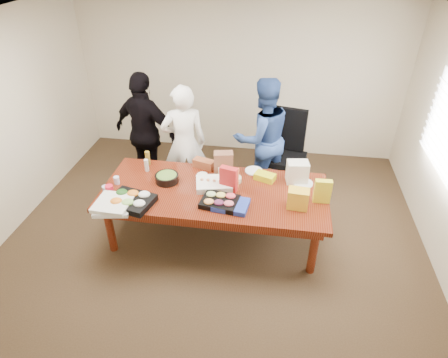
% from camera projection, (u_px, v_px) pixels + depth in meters
% --- Properties ---
extents(floor, '(5.50, 5.00, 0.02)m').
position_uv_depth(floor, '(215.00, 236.00, 5.17)').
color(floor, '#47301E').
rests_on(floor, ground).
extents(ceiling, '(5.50, 5.00, 0.02)m').
position_uv_depth(ceiling, '(211.00, 24.00, 3.67)').
color(ceiling, white).
rests_on(ceiling, wall_back).
extents(wall_back, '(5.50, 0.04, 2.70)m').
position_uv_depth(wall_back, '(239.00, 78.00, 6.48)').
color(wall_back, beige).
rests_on(wall_back, floor).
extents(wall_front, '(5.50, 0.04, 2.70)m').
position_uv_depth(wall_front, '(143.00, 341.00, 2.36)').
color(wall_front, beige).
rests_on(wall_front, floor).
extents(window_blinds, '(0.04, 1.36, 1.00)m').
position_uv_depth(window_blinds, '(446.00, 129.00, 4.50)').
color(window_blinds, beige).
rests_on(window_blinds, wall_right).
extents(conference_table, '(2.80, 1.20, 0.75)m').
position_uv_depth(conference_table, '(215.00, 214.00, 4.96)').
color(conference_table, '#4C1C0F').
rests_on(conference_table, floor).
extents(office_chair, '(0.75, 0.75, 1.23)m').
position_uv_depth(office_chair, '(287.00, 156.00, 5.73)').
color(office_chair, black).
rests_on(office_chair, floor).
extents(person_center, '(0.74, 0.60, 1.76)m').
position_uv_depth(person_center, '(184.00, 144.00, 5.50)').
color(person_center, white).
rests_on(person_center, floor).
extents(person_right, '(1.10, 1.02, 1.81)m').
position_uv_depth(person_right, '(262.00, 138.00, 5.60)').
color(person_right, '#2A478B').
rests_on(person_right, floor).
extents(person_left, '(1.17, 0.78, 1.84)m').
position_uv_depth(person_left, '(146.00, 133.00, 5.70)').
color(person_left, black).
rests_on(person_left, floor).
extents(veggie_tray, '(0.59, 0.50, 0.08)m').
position_uv_depth(veggie_tray, '(131.00, 201.00, 4.50)').
color(veggie_tray, black).
rests_on(veggie_tray, conference_table).
extents(fruit_tray, '(0.47, 0.40, 0.07)m').
position_uv_depth(fruit_tray, '(220.00, 202.00, 4.50)').
color(fruit_tray, black).
rests_on(fruit_tray, conference_table).
extents(sheet_cake, '(0.51, 0.43, 0.08)m').
position_uv_depth(sheet_cake, '(214.00, 184.00, 4.81)').
color(sheet_cake, white).
rests_on(sheet_cake, conference_table).
extents(salad_bowl, '(0.33, 0.33, 0.10)m').
position_uv_depth(salad_bowl, '(167.00, 178.00, 4.90)').
color(salad_bowl, black).
rests_on(salad_bowl, conference_table).
extents(chip_bag_blue, '(0.44, 0.35, 0.06)m').
position_uv_depth(chip_bag_blue, '(231.00, 205.00, 4.46)').
color(chip_bag_blue, '#1F359E').
rests_on(chip_bag_blue, conference_table).
extents(chip_bag_red, '(0.23, 0.14, 0.32)m').
position_uv_depth(chip_bag_red, '(229.00, 179.00, 4.68)').
color(chip_bag_red, red).
rests_on(chip_bag_red, conference_table).
extents(chip_bag_yellow, '(0.20, 0.09, 0.30)m').
position_uv_depth(chip_bag_yellow, '(322.00, 191.00, 4.48)').
color(chip_bag_yellow, yellow).
rests_on(chip_bag_yellow, conference_table).
extents(chip_bag_orange, '(0.19, 0.09, 0.29)m').
position_uv_depth(chip_bag_orange, '(231.00, 179.00, 4.72)').
color(chip_bag_orange, orange).
rests_on(chip_bag_orange, conference_table).
extents(mayo_jar, '(0.10, 0.10, 0.15)m').
position_uv_depth(mayo_jar, '(221.00, 171.00, 5.00)').
color(mayo_jar, white).
rests_on(mayo_jar, conference_table).
extents(mustard_bottle, '(0.08, 0.08, 0.17)m').
position_uv_depth(mustard_bottle, '(223.00, 173.00, 4.93)').
color(mustard_bottle, yellow).
rests_on(mustard_bottle, conference_table).
extents(dressing_bottle, '(0.08, 0.08, 0.20)m').
position_uv_depth(dressing_bottle, '(148.00, 158.00, 5.22)').
color(dressing_bottle, olive).
rests_on(dressing_bottle, conference_table).
extents(ranch_bottle, '(0.07, 0.07, 0.17)m').
position_uv_depth(ranch_bottle, '(147.00, 165.00, 5.09)').
color(ranch_bottle, beige).
rests_on(ranch_bottle, conference_table).
extents(banana_bunch, '(0.30, 0.23, 0.09)m').
position_uv_depth(banana_bunch, '(265.00, 177.00, 4.94)').
color(banana_bunch, yellow).
rests_on(banana_bunch, conference_table).
extents(bread_loaf, '(0.31, 0.21, 0.12)m').
position_uv_depth(bread_loaf, '(204.00, 164.00, 5.18)').
color(bread_loaf, brown).
rests_on(bread_loaf, conference_table).
extents(kraft_bag, '(0.27, 0.18, 0.32)m').
position_uv_depth(kraft_bag, '(223.00, 163.00, 4.98)').
color(kraft_bag, brown).
rests_on(kraft_bag, conference_table).
extents(red_cup, '(0.12, 0.12, 0.13)m').
position_uv_depth(red_cup, '(110.00, 190.00, 4.65)').
color(red_cup, red).
rests_on(red_cup, conference_table).
extents(clear_cup_a, '(0.09, 0.09, 0.11)m').
position_uv_depth(clear_cup_a, '(106.00, 190.00, 4.67)').
color(clear_cup_a, silver).
rests_on(clear_cup_a, conference_table).
extents(clear_cup_b, '(0.08, 0.08, 0.10)m').
position_uv_depth(clear_cup_b, '(117.00, 180.00, 4.85)').
color(clear_cup_b, silver).
rests_on(clear_cup_b, conference_table).
extents(pizza_box_lower, '(0.46, 0.46, 0.05)m').
position_uv_depth(pizza_box_lower, '(114.00, 206.00, 4.45)').
color(pizza_box_lower, silver).
rests_on(pizza_box_lower, conference_table).
extents(pizza_box_upper, '(0.42, 0.42, 0.05)m').
position_uv_depth(pizza_box_upper, '(113.00, 203.00, 4.42)').
color(pizza_box_upper, silver).
rests_on(pizza_box_upper, pizza_box_lower).
extents(plate_a, '(0.30, 0.30, 0.01)m').
position_uv_depth(plate_a, '(303.00, 183.00, 4.88)').
color(plate_a, silver).
rests_on(plate_a, conference_table).
extents(plate_b, '(0.27, 0.27, 0.02)m').
position_uv_depth(plate_b, '(254.00, 171.00, 5.12)').
color(plate_b, white).
rests_on(plate_b, conference_table).
extents(dip_bowl_a, '(0.21, 0.21, 0.07)m').
position_uv_depth(dip_bowl_a, '(235.00, 179.00, 4.90)').
color(dip_bowl_a, beige).
rests_on(dip_bowl_a, conference_table).
extents(dip_bowl_b, '(0.16, 0.16, 0.06)m').
position_uv_depth(dip_bowl_b, '(202.00, 176.00, 4.97)').
color(dip_bowl_b, white).
rests_on(dip_bowl_b, conference_table).
extents(grocery_bag_white, '(0.29, 0.22, 0.28)m').
position_uv_depth(grocery_bag_white, '(297.00, 172.00, 4.85)').
color(grocery_bag_white, white).
rests_on(grocery_bag_white, conference_table).
extents(grocery_bag_yellow, '(0.25, 0.18, 0.24)m').
position_uv_depth(grocery_bag_yellow, '(298.00, 199.00, 4.41)').
color(grocery_bag_yellow, yellow).
rests_on(grocery_bag_yellow, conference_table).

